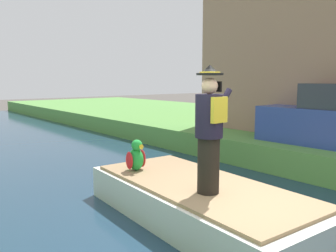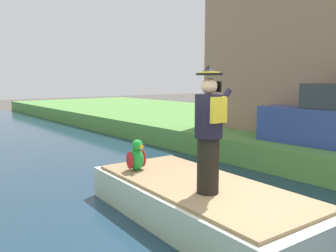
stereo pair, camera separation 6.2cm
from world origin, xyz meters
TOP-DOWN VIEW (x-y plane):
  - ground_plane at (0.00, 0.00)m, footprint 80.00×80.00m
  - canal_water at (0.00, 0.00)m, footprint 6.40×48.00m
  - boat at (0.00, 0.95)m, footprint 2.06×4.31m
  - person_pirate at (-0.23, 0.51)m, footprint 0.61×0.42m
  - parrot_plush at (-0.34, 2.24)m, footprint 0.36×0.35m

SIDE VIEW (x-z plane):
  - ground_plane at x=0.00m, z-range 0.00..0.00m
  - canal_water at x=0.00m, z-range 0.00..0.10m
  - boat at x=0.00m, z-range 0.10..0.71m
  - parrot_plush at x=-0.34m, z-range 0.67..1.24m
  - person_pirate at x=-0.23m, z-range 0.71..2.56m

